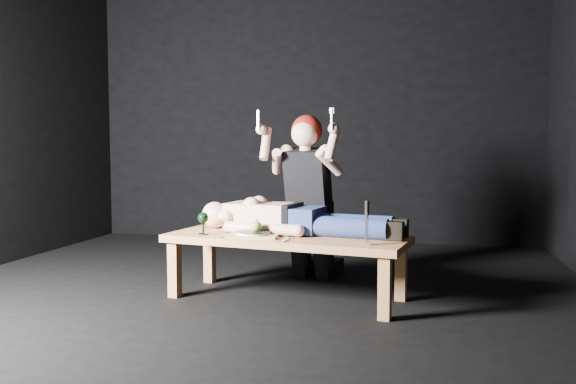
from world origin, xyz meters
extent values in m
plane|color=black|center=(0.00, 0.00, 0.00)|extent=(5.00, 5.00, 0.00)
plane|color=black|center=(0.00, 2.50, 1.50)|extent=(5.00, 0.00, 5.00)
cube|color=#BC804A|center=(0.29, -0.14, 0.23)|extent=(1.76, 0.90, 0.45)
cube|color=tan|center=(0.08, -0.27, 0.46)|extent=(0.36, 0.27, 0.02)
cylinder|color=white|center=(0.08, -0.27, 0.48)|extent=(0.24, 0.24, 0.02)
sphere|color=#5EAE26|center=(0.10, -0.26, 0.52)|extent=(0.07, 0.07, 0.07)
cube|color=#B2B2B7|center=(-0.11, -0.29, 0.45)|extent=(0.04, 0.18, 0.01)
cube|color=#B2B2B7|center=(0.34, -0.35, 0.45)|extent=(0.04, 0.18, 0.01)
cube|color=#B2B2B7|center=(0.33, -0.28, 0.45)|extent=(0.10, 0.16, 0.01)
camera|label=1|loc=(1.17, -4.18, 1.07)|focal=37.26mm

